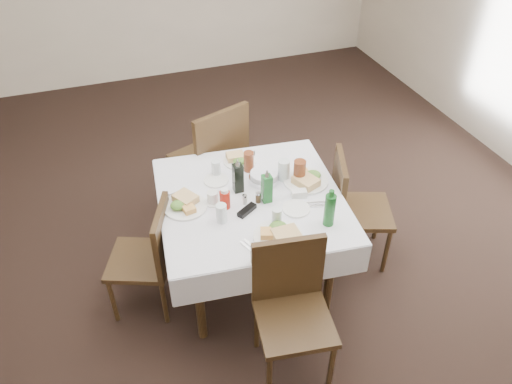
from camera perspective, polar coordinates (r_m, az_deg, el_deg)
ground_plane at (r=3.91m, az=-3.24°, el=-7.94°), size 7.00×7.00×0.00m
room_shell at (r=2.92m, az=-4.46°, el=15.97°), size 6.04×7.04×2.80m
dining_table at (r=3.33m, az=-0.59°, el=-1.84°), size 1.31×1.31×0.76m
chair_north at (r=3.99m, az=-4.80°, el=4.21°), size 0.63×0.63×1.03m
chair_south at (r=2.98m, az=4.03°, el=-12.31°), size 0.49×0.49×0.91m
chair_east at (r=3.69m, az=10.82°, el=-1.28°), size 0.54×0.54×0.89m
chair_west at (r=3.36m, az=-11.94°, el=-6.82°), size 0.52×0.52×0.84m
meal_north at (r=3.59m, az=-1.96°, el=3.75°), size 0.24×0.24×0.05m
meal_south at (r=2.97m, az=2.71°, el=-4.84°), size 0.30×0.30×0.07m
meal_east at (r=3.40m, az=5.81°, el=1.48°), size 0.31×0.31×0.07m
meal_west at (r=3.21m, az=-8.17°, el=-1.36°), size 0.28×0.28×0.06m
side_plate_a at (r=3.42m, az=-4.57°, el=1.33°), size 0.17×0.17×0.01m
side_plate_b at (r=3.18m, az=4.62°, el=-1.90°), size 0.18×0.18×0.01m
water_n at (r=3.45m, az=-4.58°, el=2.75°), size 0.06×0.06×0.12m
water_s at (r=3.04m, az=2.40°, el=-2.81°), size 0.06×0.06×0.12m
water_e at (r=3.39m, az=3.20°, el=2.53°), size 0.08×0.08×0.15m
water_w at (r=3.06m, az=-3.97°, el=-2.42°), size 0.07×0.07×0.12m
iced_tea_a at (r=3.47m, az=-0.83°, el=3.51°), size 0.07×0.07×0.15m
iced_tea_b at (r=3.36m, az=4.99°, el=2.31°), size 0.08×0.08×0.17m
bread_basket at (r=3.39m, az=0.90°, el=1.71°), size 0.21×0.21×0.07m
oil_cruet_dark at (r=3.26m, az=-2.08°, el=1.74°), size 0.06×0.06×0.26m
oil_cruet_green at (r=3.18m, az=1.24°, el=0.52°), size 0.06×0.06×0.25m
ketchup_bottle at (r=3.16m, az=-3.57°, el=-0.79°), size 0.07×0.07×0.14m
salt_shaker at (r=3.20m, az=-1.31°, el=-0.86°), size 0.03×0.03×0.07m
pepper_shaker at (r=3.21m, az=0.24°, el=-0.63°), size 0.03×0.03×0.08m
coffee_mug at (r=3.22m, az=-4.96°, el=-0.64°), size 0.12×0.11×0.08m
sunglasses at (r=3.15m, az=-1.05°, el=-2.10°), size 0.15×0.12×0.03m
green_bottle at (r=3.03m, az=8.42°, el=-1.99°), size 0.07×0.07×0.26m
sugar_caddy at (r=3.27m, az=4.93°, el=-0.16°), size 0.11×0.07×0.05m
cutlery_n at (r=3.62m, az=-0.50°, el=3.83°), size 0.11×0.19×0.01m
cutlery_s at (r=2.91m, az=-0.45°, el=-6.49°), size 0.10×0.18×0.01m
cutlery_e at (r=3.22m, az=6.31°, el=-1.46°), size 0.21×0.10×0.01m
cutlery_w at (r=3.34m, az=-9.06°, el=-0.21°), size 0.16×0.08×0.01m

